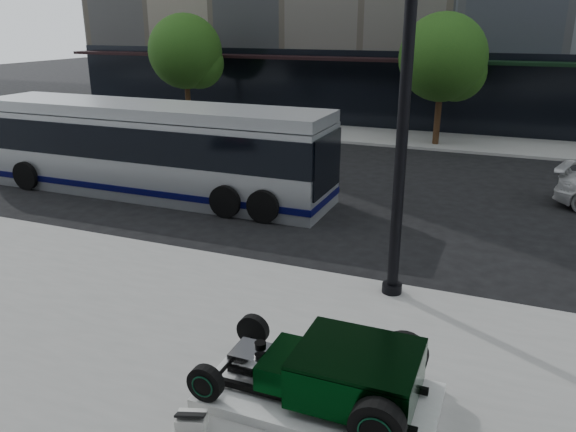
% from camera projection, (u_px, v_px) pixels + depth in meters
% --- Properties ---
extents(ground, '(120.00, 120.00, 0.00)m').
position_uv_depth(ground, '(322.00, 241.00, 14.60)').
color(ground, black).
rests_on(ground, ground).
extents(sidewalk_far, '(70.00, 4.00, 0.12)m').
position_uv_depth(sidewalk_far, '(417.00, 139.00, 26.82)').
color(sidewalk_far, gray).
rests_on(sidewalk_far, ground).
extents(street_trees, '(29.80, 3.80, 5.70)m').
position_uv_depth(street_trees, '(446.00, 61.00, 24.38)').
color(street_trees, black).
rests_on(street_trees, sidewalk_far).
extents(display_plinth, '(3.40, 1.80, 0.15)m').
position_uv_depth(display_plinth, '(319.00, 396.00, 8.26)').
color(display_plinth, silver).
rests_on(display_plinth, sidewalk_near).
extents(hot_rod, '(3.22, 2.00, 0.81)m').
position_uv_depth(hot_rod, '(342.00, 372.00, 7.98)').
color(hot_rod, black).
rests_on(hot_rod, display_plinth).
extents(info_plaque, '(0.48, 0.42, 0.31)m').
position_uv_depth(info_plaque, '(191.00, 421.00, 7.66)').
color(info_plaque, silver).
rests_on(info_plaque, sidewalk_near).
extents(lamppost, '(0.41, 0.41, 7.43)m').
position_uv_depth(lamppost, '(403.00, 126.00, 10.45)').
color(lamppost, black).
rests_on(lamppost, sidewalk_near).
extents(transit_bus, '(12.12, 2.88, 2.92)m').
position_uv_depth(transit_bus, '(152.00, 149.00, 18.23)').
color(transit_bus, '#A4A9AE').
rests_on(transit_bus, ground).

